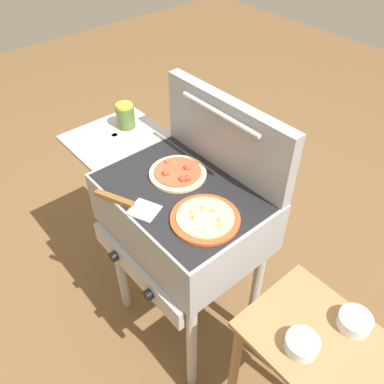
# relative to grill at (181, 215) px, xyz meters

# --- Properties ---
(ground_plane) EXTENTS (8.00, 8.00, 0.00)m
(ground_plane) POSITION_rel_grill_xyz_m (0.01, 0.00, -0.76)
(ground_plane) COLOR brown
(grill) EXTENTS (0.96, 0.53, 0.90)m
(grill) POSITION_rel_grill_xyz_m (0.00, 0.00, 0.00)
(grill) COLOR gray
(grill) RESTS_ON ground_plane
(grill_lid_open) EXTENTS (0.63, 0.08, 0.30)m
(grill_lid_open) POSITION_rel_grill_xyz_m (0.01, 0.22, 0.30)
(grill_lid_open) COLOR gray
(grill_lid_open) RESTS_ON grill
(pizza_pepperoni) EXTENTS (0.22, 0.22, 0.04)m
(pizza_pepperoni) POSITION_rel_grill_xyz_m (-0.06, 0.04, 0.15)
(pizza_pepperoni) COLOR beige
(pizza_pepperoni) RESTS_ON grill
(pizza_cheese) EXTENTS (0.24, 0.24, 0.03)m
(pizza_cheese) POSITION_rel_grill_xyz_m (0.19, -0.04, 0.15)
(pizza_cheese) COLOR #C64723
(pizza_cheese) RESTS_ON grill
(sauce_jar) EXTENTS (0.08, 0.08, 0.11)m
(sauce_jar) POSITION_rel_grill_xyz_m (-0.49, 0.08, 0.20)
(sauce_jar) COLOR #4C6B2D
(sauce_jar) RESTS_ON grill
(spatula) EXTENTS (0.26, 0.15, 0.02)m
(spatula) POSITION_rel_grill_xyz_m (-0.05, -0.21, 0.15)
(spatula) COLOR #B7BABF
(spatula) RESTS_ON grill
(prep_table) EXTENTS (0.44, 0.36, 0.73)m
(prep_table) POSITION_rel_grill_xyz_m (0.67, 0.00, -0.23)
(prep_table) COLOR olive
(prep_table) RESTS_ON ground_plane
(topping_bowl_near) EXTENTS (0.10, 0.10, 0.04)m
(topping_bowl_near) POSITION_rel_grill_xyz_m (0.66, -0.07, -0.01)
(topping_bowl_near) COLOR silver
(topping_bowl_near) RESTS_ON prep_table
(topping_bowl_far) EXTENTS (0.11, 0.11, 0.04)m
(topping_bowl_far) POSITION_rel_grill_xyz_m (0.72, 0.12, -0.01)
(topping_bowl_far) COLOR silver
(topping_bowl_far) RESTS_ON prep_table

